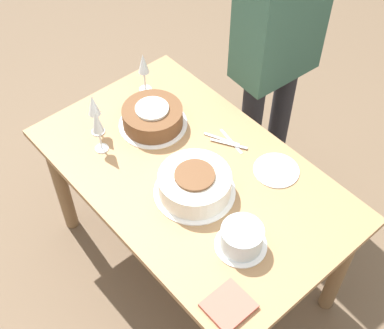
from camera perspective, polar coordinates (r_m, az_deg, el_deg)
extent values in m
plane|color=brown|center=(2.86, 0.00, -10.23)|extent=(12.00, 12.00, 0.00)
cube|color=#9E754C|center=(2.27, 0.00, -1.07)|extent=(1.38, 0.84, 0.03)
cylinder|color=brown|center=(2.53, 15.52, -10.50)|extent=(0.07, 0.07, 0.70)
cylinder|color=brown|center=(3.01, -2.72, 4.65)|extent=(0.07, 0.07, 0.70)
cylinder|color=brown|center=(2.79, -13.81, -2.04)|extent=(0.07, 0.07, 0.70)
cylinder|color=white|center=(2.19, 0.28, -2.90)|extent=(0.34, 0.34, 0.01)
cylinder|color=silver|center=(2.15, 0.29, -2.06)|extent=(0.30, 0.30, 0.10)
cylinder|color=brown|center=(2.11, 0.29, -1.14)|extent=(0.16, 0.16, 0.01)
cylinder|color=white|center=(2.46, -4.16, 4.33)|extent=(0.31, 0.31, 0.01)
cylinder|color=brown|center=(2.42, -4.22, 5.12)|extent=(0.27, 0.27, 0.09)
cylinder|color=silver|center=(2.39, -4.29, 5.98)|extent=(0.15, 0.15, 0.01)
cylinder|color=white|center=(2.05, 5.22, -8.56)|extent=(0.20, 0.20, 0.01)
cylinder|color=silver|center=(2.01, 5.33, -7.76)|extent=(0.16, 0.16, 0.10)
cylinder|color=silver|center=(2.64, -4.99, 8.01)|extent=(0.06, 0.06, 0.00)
cylinder|color=silver|center=(2.60, -5.07, 8.92)|extent=(0.01, 0.01, 0.10)
cone|color=silver|center=(2.54, -5.23, 10.70)|extent=(0.05, 0.05, 0.10)
cylinder|color=silver|center=(2.38, -9.58, 1.71)|extent=(0.06, 0.06, 0.00)
cylinder|color=silver|center=(2.34, -9.76, 2.65)|extent=(0.01, 0.01, 0.11)
cone|color=silver|center=(2.26, -10.13, 4.62)|extent=(0.05, 0.05, 0.12)
cylinder|color=silver|center=(2.46, -9.97, 3.50)|extent=(0.06, 0.06, 0.00)
cylinder|color=silver|center=(2.42, -10.15, 4.44)|extent=(0.01, 0.01, 0.11)
cone|color=silver|center=(2.34, -10.50, 6.27)|extent=(0.05, 0.05, 0.10)
cylinder|color=white|center=(2.29, 8.97, -0.61)|extent=(0.20, 0.20, 0.01)
cube|color=silver|center=(2.38, 4.19, 2.49)|extent=(0.17, 0.04, 0.00)
cube|color=silver|center=(2.39, 3.17, 2.74)|extent=(0.16, 0.08, 0.00)
cube|color=silver|center=(2.37, 3.94, 2.23)|extent=(0.15, 0.10, 0.00)
cube|color=#B75B4C|center=(1.92, 3.93, -14.79)|extent=(0.14, 0.16, 0.02)
cylinder|color=#232328|center=(2.98, 9.31, 4.70)|extent=(0.11, 0.11, 0.80)
cylinder|color=#232328|center=(2.86, 6.14, 2.85)|extent=(0.11, 0.11, 0.80)
cube|color=#335647|center=(2.46, 9.58, 15.85)|extent=(0.24, 0.41, 0.67)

